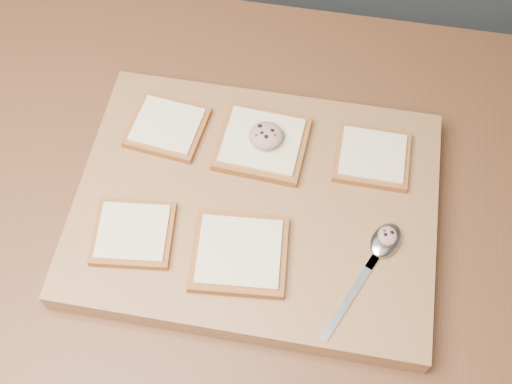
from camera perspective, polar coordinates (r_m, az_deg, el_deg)
ground at (r=1.84m, az=-5.28°, el=-13.17°), size 4.00×4.00×0.00m
island_counter at (r=1.41m, az=-6.78°, el=-8.04°), size 2.00×0.80×0.90m
cutting_board at (r=0.95m, az=0.00°, el=-1.32°), size 0.52×0.40×0.04m
bread_far_left at (r=1.00m, az=-7.88°, el=5.75°), size 0.12×0.11×0.02m
bread_far_center at (r=0.97m, az=0.55°, el=4.36°), size 0.14×0.13×0.02m
bread_far_right at (r=0.98m, az=10.29°, el=3.10°), size 0.11×0.10×0.02m
bread_near_left at (r=0.91m, az=-10.86°, el=-3.62°), size 0.12×0.11×0.02m
bread_near_center at (r=0.88m, az=-1.48°, el=-5.48°), size 0.14×0.13×0.02m
tuna_salad_dollop at (r=0.95m, az=0.87°, el=5.05°), size 0.05×0.05×0.02m
spoon at (r=0.91m, az=11.02°, el=-4.93°), size 0.10×0.19×0.01m
spoon_salad at (r=0.90m, az=11.61°, el=-3.82°), size 0.03×0.03×0.02m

